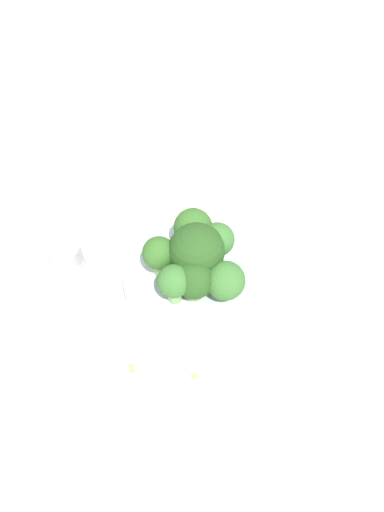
% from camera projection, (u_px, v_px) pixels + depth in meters
% --- Properties ---
extents(ground_plane, '(3.00, 3.00, 0.00)m').
position_uv_depth(ground_plane, '(192.00, 288.00, 0.57)').
color(ground_plane, silver).
extents(bowl, '(0.15, 0.15, 0.03)m').
position_uv_depth(bowl, '(192.00, 281.00, 0.56)').
color(bowl, silver).
rests_on(bowl, ground_plane).
extents(broccoli_floret_0, '(0.06, 0.06, 0.07)m').
position_uv_depth(broccoli_floret_0, '(198.00, 252.00, 0.52)').
color(broccoli_floret_0, '#84AD66').
rests_on(broccoli_floret_0, bowl).
extents(broccoli_floret_1, '(0.03, 0.03, 0.05)m').
position_uv_depth(broccoli_floret_1, '(174.00, 282.00, 0.50)').
color(broccoli_floret_1, '#8EB770').
rests_on(broccoli_floret_1, bowl).
extents(broccoli_floret_2, '(0.04, 0.04, 0.05)m').
position_uv_depth(broccoli_floret_2, '(225.00, 281.00, 0.51)').
color(broccoli_floret_2, '#7A9E5B').
rests_on(broccoli_floret_2, bowl).
extents(broccoli_floret_3, '(0.04, 0.04, 0.06)m').
position_uv_depth(broccoli_floret_3, '(193.00, 228.00, 0.54)').
color(broccoli_floret_3, '#8EB770').
rests_on(broccoli_floret_3, bowl).
extents(broccoli_floret_4, '(0.04, 0.04, 0.05)m').
position_uv_depth(broccoli_floret_4, '(159.00, 254.00, 0.52)').
color(broccoli_floret_4, '#8EB770').
rests_on(broccoli_floret_4, bowl).
extents(broccoli_floret_5, '(0.04, 0.04, 0.05)m').
position_uv_depth(broccoli_floret_5, '(218.00, 241.00, 0.53)').
color(broccoli_floret_5, '#7A9E5B').
rests_on(broccoli_floret_5, bowl).
extents(broccoli_floret_6, '(0.04, 0.04, 0.05)m').
position_uv_depth(broccoli_floret_6, '(194.00, 280.00, 0.51)').
color(broccoli_floret_6, '#8EB770').
rests_on(broccoli_floret_6, bowl).
extents(pepper_shaker, '(0.04, 0.04, 0.08)m').
position_uv_depth(pepper_shaker, '(70.00, 270.00, 0.54)').
color(pepper_shaker, silver).
rests_on(pepper_shaker, ground_plane).
extents(almond_crumb_0, '(0.01, 0.01, 0.01)m').
position_uv_depth(almond_crumb_0, '(194.00, 375.00, 0.51)').
color(almond_crumb_0, tan).
rests_on(almond_crumb_0, ground_plane).
extents(almond_crumb_1, '(0.01, 0.01, 0.01)m').
position_uv_depth(almond_crumb_1, '(131.00, 368.00, 0.51)').
color(almond_crumb_1, tan).
rests_on(almond_crumb_1, ground_plane).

